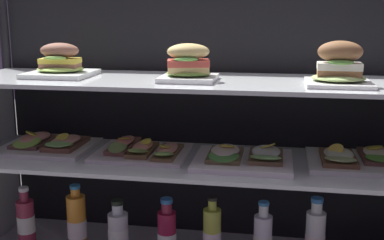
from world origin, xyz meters
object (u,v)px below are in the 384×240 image
Objects in this scene: plated_roll_sandwich_mid_right at (339,69)px; juice_bottle_front_right_end at (212,236)px; open_sandwich_tray_mid_right at (48,144)px; open_sandwich_tray_mid_left at (358,159)px; juice_bottle_front_fourth at (77,222)px; plated_roll_sandwich_near_right_corner at (188,66)px; juice_bottle_near_post at (167,234)px; juice_bottle_front_second at (118,233)px; juice_bottle_tucked_behind at (315,239)px; open_sandwich_tray_near_left_corner at (244,157)px; juice_bottle_front_left_end at (26,222)px; open_sandwich_tray_near_right_corner at (142,150)px; plated_roll_sandwich_far_right at (60,65)px.

juice_bottle_front_right_end is (-0.37, 0.03, -0.57)m from plated_roll_sandwich_mid_right.
open_sandwich_tray_mid_left is (1.06, 0.00, -0.00)m from open_sandwich_tray_mid_right.
plated_roll_sandwich_near_right_corner is at bearing -6.57° from juice_bottle_front_fourth.
plated_roll_sandwich_near_right_corner is 0.58m from juice_bottle_front_right_end.
plated_roll_sandwich_mid_right is 0.79m from juice_bottle_near_post.
juice_bottle_front_right_end is (-0.46, -0.05, -0.28)m from open_sandwich_tray_mid_left.
juice_bottle_front_second is 0.82× the size of juice_bottle_tucked_behind.
plated_roll_sandwich_near_right_corner is 0.55× the size of open_sandwich_tray_mid_left.
open_sandwich_tray_near_left_corner is 1.32× the size of juice_bottle_front_fourth.
juice_bottle_front_fourth is at bearing -11.15° from open_sandwich_tray_mid_right.
juice_bottle_front_fourth is 0.96× the size of juice_bottle_tucked_behind.
juice_bottle_front_left_end is at bearing -179.98° from open_sandwich_tray_near_left_corner.
juice_bottle_tucked_behind is at bearing 118.24° from plated_roll_sandwich_mid_right.
open_sandwich_tray_near_right_corner reaches higher than juice_bottle_front_second.
plated_roll_sandwich_mid_right is at bearing -134.63° from open_sandwich_tray_mid_left.
plated_roll_sandwich_far_right reaches higher than juice_bottle_front_fourth.
juice_bottle_tucked_behind is at bearing 6.32° from open_sandwich_tray_near_left_corner.
plated_roll_sandwich_mid_right is 0.60× the size of open_sandwich_tray_mid_right.
plated_roll_sandwich_far_right is 0.39m from open_sandwich_tray_near_right_corner.
plated_roll_sandwich_far_right is at bearing 178.83° from open_sandwich_tray_near_left_corner.
open_sandwich_tray_mid_left is 1.32× the size of juice_bottle_front_fourth.
open_sandwich_tray_mid_left is at bearing 1.01° from open_sandwich_tray_near_right_corner.
plated_roll_sandwich_far_right reaches higher than juice_bottle_tucked_behind.
open_sandwich_tray_mid_right is at bearing 172.53° from plated_roll_sandwich_near_right_corner.
juice_bottle_front_left_end is 0.96× the size of juice_bottle_front_fourth.
juice_bottle_tucked_behind is at bearing -0.05° from juice_bottle_front_fourth.
open_sandwich_tray_near_right_corner is 1.00× the size of open_sandwich_tray_near_left_corner.
open_sandwich_tray_mid_left is (0.54, 0.07, -0.29)m from plated_roll_sandwich_near_right_corner.
open_sandwich_tray_near_right_corner is 1.43× the size of juice_bottle_near_post.
plated_roll_sandwich_mid_right is 0.60× the size of open_sandwich_tray_near_left_corner.
open_sandwich_tray_near_left_corner is at bearing -2.61° from juice_bottle_front_fourth.
juice_bottle_front_right_end is at bearing -174.98° from juice_bottle_tucked_behind.
juice_bottle_front_left_end is 0.92× the size of juice_bottle_tucked_behind.
juice_bottle_front_second is 0.85× the size of juice_bottle_front_right_end.
plated_roll_sandwich_far_right is at bearing -177.93° from open_sandwich_tray_mid_left.
juice_bottle_near_post is (-0.26, 0.01, -0.29)m from open_sandwich_tray_near_left_corner.
plated_roll_sandwich_near_right_corner is 0.73× the size of juice_bottle_front_fourth.
plated_roll_sandwich_far_right is at bearing -179.08° from juice_bottle_tucked_behind.
juice_bottle_front_fourth is 0.50m from juice_bottle_front_right_end.
juice_bottle_tucked_behind reaches higher than juice_bottle_front_fourth.
open_sandwich_tray_near_left_corner is 1.43× the size of juice_bottle_near_post.
juice_bottle_tucked_behind is at bearing 2.15° from juice_bottle_front_second.
juice_bottle_tucked_behind reaches higher than juice_bottle_near_post.
plated_roll_sandwich_mid_right is 0.40m from open_sandwich_tray_near_left_corner.
plated_roll_sandwich_mid_right is at bearing -3.26° from plated_roll_sandwich_far_right.
juice_bottle_front_right_end reaches higher than juice_bottle_front_second.
juice_bottle_front_left_end is (-0.60, 0.02, -0.58)m from plated_roll_sandwich_near_right_corner.
plated_roll_sandwich_near_right_corner is at bearing -167.20° from juice_bottle_front_right_end.
open_sandwich_tray_mid_right is 0.53m from juice_bottle_near_post.
juice_bottle_tucked_behind is (0.24, 0.03, -0.28)m from open_sandwich_tray_near_left_corner.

